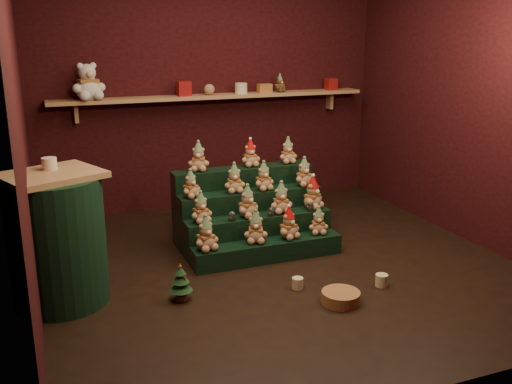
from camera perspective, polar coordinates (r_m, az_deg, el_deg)
name	(u,v)px	position (r m, az deg, el deg)	size (l,w,h in m)	color
ground	(280,265)	(5.12, 2.40, -7.31)	(4.00, 4.00, 0.00)	black
back_wall	(210,86)	(6.66, -4.64, 10.53)	(4.00, 0.10, 2.80)	black
front_wall	(446,158)	(3.02, 18.51, 3.25)	(4.00, 0.10, 2.80)	black
left_wall	(13,122)	(4.35, -23.12, 6.48)	(0.10, 4.00, 2.80)	black
right_wall	(479,97)	(5.88, 21.44, 8.79)	(0.10, 4.00, 2.80)	black
back_shelf	(215,97)	(6.51, -4.17, 9.48)	(3.60, 0.26, 0.24)	tan
riser_tier_front	(268,251)	(5.20, 1.19, -5.88)	(1.40, 0.22, 0.18)	black
riser_tier_midfront	(259,233)	(5.35, 0.29, -4.17)	(1.40, 0.22, 0.36)	black
riser_tier_midback	(251,217)	(5.52, -0.54, -2.56)	(1.40, 0.22, 0.54)	black
riser_tier_back	(243,202)	(5.69, -1.33, -1.05)	(1.40, 0.22, 0.72)	black
teddy_0	(206,233)	(4.93, -5.04, -4.12)	(0.22, 0.20, 0.31)	tan
teddy_1	(256,227)	(5.09, -0.02, -3.49)	(0.21, 0.19, 0.30)	tan
teddy_2	(289,223)	(5.20, 3.30, -3.11)	(0.21, 0.19, 0.29)	tan
teddy_3	(318,221)	(5.34, 6.27, -2.86)	(0.18, 0.16, 0.26)	tan
teddy_4	(201,207)	(5.09, -5.54, -1.53)	(0.20, 0.18, 0.28)	tan
teddy_5	(247,201)	(5.21, -0.87, -0.93)	(0.21, 0.19, 0.30)	tan
teddy_6	(281,198)	(5.34, 2.53, -0.56)	(0.21, 0.19, 0.29)	tan
teddy_7	(313,193)	(5.49, 5.69, -0.06)	(0.22, 0.20, 0.31)	tan
teddy_8	(191,184)	(5.22, -6.55, 0.82)	(0.18, 0.17, 0.26)	tan
teddy_9	(234,178)	(5.35, -2.18, 1.40)	(0.20, 0.18, 0.28)	tan
teddy_10	(264,176)	(5.43, 0.77, 1.61)	(0.20, 0.18, 0.27)	tan
teddy_11	(304,172)	(5.60, 4.83, 2.03)	(0.20, 0.18, 0.28)	tan
teddy_12	(199,156)	(5.45, -5.76, 3.57)	(0.20, 0.18, 0.28)	tan
teddy_13	(250,153)	(5.61, -0.57, 3.91)	(0.19, 0.17, 0.26)	tan
teddy_14	(288,151)	(5.76, 3.21, 4.16)	(0.18, 0.16, 0.26)	tan
snow_globe_a	(232,216)	(5.13, -2.43, -2.42)	(0.07, 0.07, 0.09)	black
snow_globe_b	(271,211)	(5.26, 1.52, -1.96)	(0.06, 0.06, 0.09)	black
snow_globe_c	(310,206)	(5.42, 5.44, -1.45)	(0.07, 0.07, 0.09)	black
side_table	(57,239)	(4.53, -19.26, -4.50)	(0.83, 0.77, 1.02)	tan
table_ornament	(49,164)	(4.48, -19.97, 2.69)	(0.11, 0.11, 0.09)	beige
mini_christmas_tree	(181,282)	(4.47, -7.54, -8.93)	(0.18, 0.18, 0.31)	#49341A
mug_left	(298,283)	(4.68, 4.18, -9.07)	(0.09, 0.09, 0.09)	beige
mug_right	(382,280)	(4.81, 12.45, -8.62)	(0.10, 0.10, 0.10)	beige
wicker_basket	(341,297)	(4.48, 8.48, -10.38)	(0.30, 0.30, 0.09)	#92633B
white_bear	(87,77)	(6.19, -16.52, 11.00)	(0.34, 0.31, 0.48)	silver
brown_bear	(280,83)	(6.73, 2.40, 10.81)	(0.14, 0.13, 0.20)	#53331B
gift_tin_red_a	(184,89)	(6.38, -7.23, 10.22)	(0.14, 0.14, 0.16)	#A31A19
gift_tin_cream	(241,88)	(6.57, -1.50, 10.33)	(0.14, 0.14, 0.12)	beige
gift_tin_red_b	(331,84)	(7.04, 7.51, 10.66)	(0.12, 0.12, 0.14)	#A31A19
shelf_plush_ball	(209,89)	(6.46, -4.69, 10.18)	(0.12, 0.12, 0.12)	tan
scarf_gift_box	(265,88)	(6.68, 0.86, 10.33)	(0.16, 0.10, 0.10)	#D9531E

